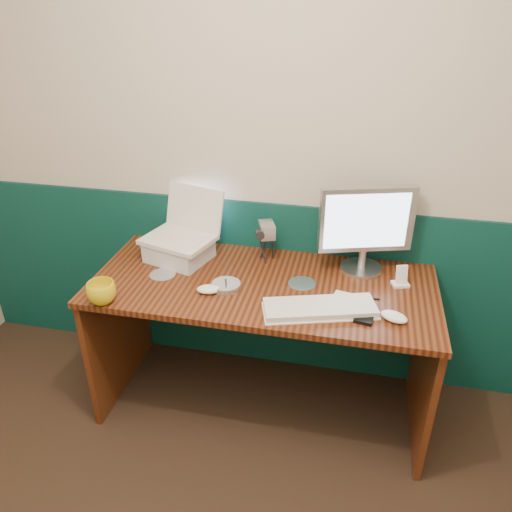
% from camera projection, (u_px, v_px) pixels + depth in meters
% --- Properties ---
extents(back_wall, '(3.50, 0.04, 2.50)m').
position_uv_depth(back_wall, '(263.00, 154.00, 2.42)').
color(back_wall, beige).
rests_on(back_wall, ground).
extents(wainscot, '(3.48, 0.02, 1.00)m').
position_uv_depth(wainscot, '(262.00, 287.00, 2.77)').
color(wainscot, '#07342E').
rests_on(wainscot, ground).
extents(desk, '(1.60, 0.70, 0.75)m').
position_uv_depth(desk, '(262.00, 346.00, 2.50)').
color(desk, '#341209').
rests_on(desk, ground).
extents(laptop_riser, '(0.34, 0.31, 0.10)m').
position_uv_depth(laptop_riser, '(179.00, 250.00, 2.51)').
color(laptop_riser, silver).
rests_on(laptop_riser, desk).
extents(laptop, '(0.39, 0.33, 0.27)m').
position_uv_depth(laptop, '(176.00, 216.00, 2.42)').
color(laptop, silver).
rests_on(laptop, laptop_riser).
extents(monitor, '(0.46, 0.25, 0.44)m').
position_uv_depth(monitor, '(366.00, 229.00, 2.33)').
color(monitor, '#B5B5BA').
rests_on(monitor, desk).
extents(keyboard, '(0.50, 0.29, 0.03)m').
position_uv_depth(keyboard, '(320.00, 309.00, 2.11)').
color(keyboard, silver).
rests_on(keyboard, desk).
extents(mouse_right, '(0.13, 0.11, 0.04)m').
position_uv_depth(mouse_right, '(394.00, 317.00, 2.05)').
color(mouse_right, white).
rests_on(mouse_right, desk).
extents(mouse_left, '(0.12, 0.09, 0.04)m').
position_uv_depth(mouse_left, '(209.00, 289.00, 2.24)').
color(mouse_left, white).
rests_on(mouse_left, desk).
extents(mug, '(0.15, 0.15, 0.10)m').
position_uv_depth(mug, '(101.00, 293.00, 2.16)').
color(mug, gold).
rests_on(mug, desk).
extents(camcorder, '(0.13, 0.16, 0.21)m').
position_uv_depth(camcorder, '(267.00, 241.00, 2.47)').
color(camcorder, '#B8B8BD').
rests_on(camcorder, desk).
extents(cd_spindle, '(0.13, 0.13, 0.03)m').
position_uv_depth(cd_spindle, '(226.00, 286.00, 2.27)').
color(cd_spindle, silver).
rests_on(cd_spindle, desk).
extents(cd_loose_a, '(0.12, 0.12, 0.00)m').
position_uv_depth(cd_loose_a, '(163.00, 274.00, 2.39)').
color(cd_loose_a, silver).
rests_on(cd_loose_a, desk).
extents(cd_loose_b, '(0.13, 0.13, 0.00)m').
position_uv_depth(cd_loose_b, '(302.00, 283.00, 2.32)').
color(cd_loose_b, silver).
rests_on(cd_loose_b, desk).
extents(pen, '(0.13, 0.02, 0.01)m').
position_uv_depth(pen, '(365.00, 298.00, 2.20)').
color(pen, black).
rests_on(pen, desk).
extents(papers, '(0.18, 0.14, 0.00)m').
position_uv_depth(papers, '(350.00, 300.00, 2.19)').
color(papers, silver).
rests_on(papers, desk).
extents(dock, '(0.09, 0.08, 0.01)m').
position_uv_depth(dock, '(400.00, 284.00, 2.30)').
color(dock, white).
rests_on(dock, desk).
extents(music_player, '(0.06, 0.04, 0.09)m').
position_uv_depth(music_player, '(402.00, 275.00, 2.28)').
color(music_player, white).
rests_on(music_player, dock).
extents(pda, '(0.10, 0.14, 0.01)m').
position_uv_depth(pda, '(365.00, 315.00, 2.08)').
color(pda, black).
rests_on(pda, desk).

